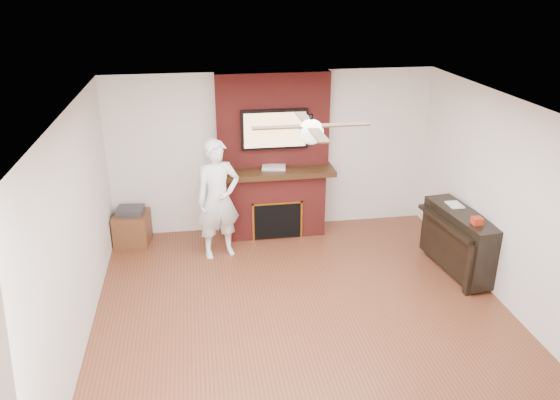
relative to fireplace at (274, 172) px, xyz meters
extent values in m
cube|color=#5E2F1B|center=(0.00, -2.55, -1.09)|extent=(5.36, 5.86, 0.18)
cube|color=white|center=(0.00, -2.55, 1.59)|extent=(5.36, 5.86, 0.18)
cube|color=silver|center=(0.00, 0.29, 0.25)|extent=(5.36, 0.18, 2.50)
cube|color=silver|center=(-2.59, -2.55, 0.25)|extent=(0.18, 5.86, 2.50)
cube|color=silver|center=(2.59, -2.55, 0.25)|extent=(0.18, 5.86, 2.50)
cube|color=maroon|center=(0.00, -0.05, -0.50)|extent=(1.50, 0.50, 1.00)
cube|color=black|center=(0.00, -0.08, 0.04)|extent=(1.78, 0.64, 0.08)
cube|color=maroon|center=(0.00, 0.10, 0.79)|extent=(1.70, 0.20, 1.42)
cube|color=black|center=(0.00, -0.30, -0.69)|extent=(0.70, 0.06, 0.55)
cube|color=#BF8C2D|center=(0.00, -0.31, -0.40)|extent=(0.78, 0.02, 0.03)
cube|color=#BF8C2D|center=(-0.38, -0.31, -0.69)|extent=(0.03, 0.02, 0.61)
cube|color=#BF8C2D|center=(0.38, -0.31, -0.69)|extent=(0.03, 0.02, 0.61)
cube|color=black|center=(0.00, -0.04, 0.68)|extent=(1.00, 0.07, 0.60)
cube|color=#EFB77E|center=(0.00, -0.08, 0.68)|extent=(0.92, 0.01, 0.52)
cylinder|color=black|center=(0.00, -2.55, 1.43)|extent=(0.04, 0.04, 0.14)
sphere|color=white|center=(0.00, -2.55, 1.32)|extent=(0.26, 0.26, 0.26)
cube|color=black|center=(0.33, -2.55, 1.38)|extent=(0.55, 0.11, 0.01)
cube|color=black|center=(0.00, -2.22, 1.38)|extent=(0.11, 0.55, 0.01)
cube|color=black|center=(-0.33, -2.55, 1.38)|extent=(0.55, 0.11, 0.01)
cube|color=black|center=(0.00, -2.88, 1.38)|extent=(0.11, 0.55, 0.01)
imported|color=white|center=(-0.90, -0.67, -0.12)|extent=(0.73, 0.58, 1.75)
cube|color=#582F19|center=(-2.20, -0.07, -0.76)|extent=(0.55, 0.55, 0.48)
cube|color=#2D2D2F|center=(-2.20, -0.07, -0.47)|extent=(0.42, 0.35, 0.10)
cube|color=black|center=(2.29, -1.67, -0.53)|extent=(0.54, 1.37, 0.82)
cube|color=black|center=(2.15, -2.26, -0.63)|extent=(0.06, 0.10, 0.72)
cube|color=black|center=(2.15, -1.07, -0.63)|extent=(0.06, 0.10, 0.72)
cube|color=black|center=(2.07, -1.67, -0.25)|extent=(0.28, 1.24, 0.05)
cube|color=silver|center=(2.29, -1.41, -0.11)|extent=(0.19, 0.26, 0.01)
cube|color=#AF2A15|center=(2.29, -2.03, -0.08)|extent=(0.12, 0.12, 0.09)
cube|color=silver|center=(-0.02, -0.10, 0.11)|extent=(0.38, 0.26, 0.05)
cylinder|color=#DB4819|center=(-0.14, -0.23, -0.93)|extent=(0.07, 0.07, 0.13)
cylinder|color=#579039|center=(0.07, -0.16, -0.95)|extent=(0.07, 0.07, 0.10)
cylinder|color=teal|center=(0.13, -0.22, -0.95)|extent=(0.06, 0.06, 0.09)
camera|label=1|loc=(-1.17, -7.83, 2.80)|focal=35.00mm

